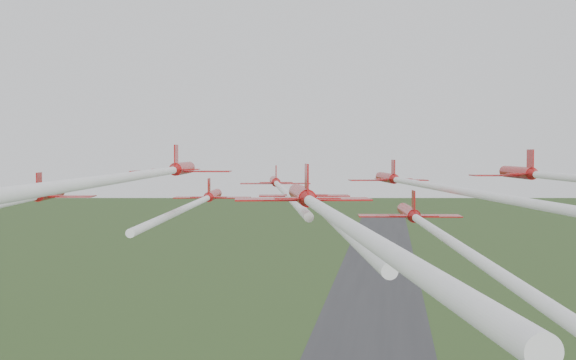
# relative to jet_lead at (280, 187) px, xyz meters

# --- Properties ---
(runway) EXTENTS (38.00, 900.00, 0.04)m
(runway) POSITION_rel_jet_lead_xyz_m (7.25, 198.69, -53.87)
(runway) COLOR #333335
(runway) RESTS_ON ground
(jet_lead) EXTENTS (16.09, 66.81, 2.92)m
(jet_lead) POSITION_rel_jet_lead_xyz_m (0.00, 0.00, 0.00)
(jet_lead) COLOR #B31213
(jet_row2_left) EXTENTS (9.10, 49.41, 2.66)m
(jet_row2_left) POSITION_rel_jet_lead_xyz_m (-6.55, -13.13, -0.93)
(jet_row2_left) COLOR #B31213
(jet_row2_right) EXTENTS (15.83, 62.48, 2.75)m
(jet_row2_right) POSITION_rel_jet_lead_xyz_m (15.69, -14.31, 1.07)
(jet_row2_right) COLOR #B31213
(jet_row3_left) EXTENTS (13.41, 54.51, 2.68)m
(jet_row3_left) POSITION_rel_jet_lead_xyz_m (-17.47, -33.21, 0.13)
(jet_row3_left) COLOR #B31213
(jet_row3_mid) EXTENTS (13.15, 56.82, 2.64)m
(jet_row3_mid) POSITION_rel_jet_lead_xyz_m (6.85, -29.95, 0.14)
(jet_row3_mid) COLOR #B31213
(jet_row3_right) EXTENTS (11.50, 53.42, 2.95)m
(jet_row3_right) POSITION_rel_jet_lead_xyz_m (27.47, -21.58, 2.04)
(jet_row3_right) COLOR #B31213
(jet_row4_left) EXTENTS (9.22, 48.93, 2.46)m
(jet_row4_left) POSITION_rel_jet_lead_xyz_m (-2.97, -40.30, 2.78)
(jet_row4_left) COLOR #B31213
(jet_row4_right) EXTENTS (8.59, 50.12, 2.53)m
(jet_row4_right) POSITION_rel_jet_lead_xyz_m (15.56, -38.22, -0.89)
(jet_row4_right) COLOR #B31213
(jet_trail_solo) EXTENTS (12.11, 44.42, 2.52)m
(jet_trail_solo) POSITION_rel_jet_lead_xyz_m (9.34, -53.79, 1.47)
(jet_trail_solo) COLOR #B31213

